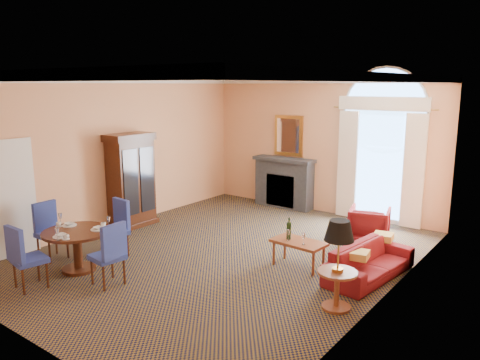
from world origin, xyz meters
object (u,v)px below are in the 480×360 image
Objects in this scene: dining_table at (77,241)px; side_table at (338,253)px; armchair at (369,225)px; coffee_table at (298,242)px; armoire at (131,182)px; sofa at (370,262)px.

side_table is at bearing 18.44° from dining_table.
armchair is 2.03m from coffee_table.
armoire is 2.17× the size of coffee_table.
sofa is 1.80m from armchair.
coffee_table is at bearing 140.17° from side_table.
coffee_table is at bearing 61.30° from armchair.
armchair is 3.10m from side_table.
dining_table reaches higher than coffee_table.
dining_table is 4.79m from sofa.
side_table reaches higher than armchair.
coffee_table is (4.12, 0.09, -0.55)m from armoire.
side_table reaches higher than sofa.
armchair is at bearing 80.36° from coffee_table.
coffee_table is (2.83, 2.35, -0.08)m from dining_table.
coffee_table is (-1.15, -0.31, 0.17)m from sofa.
armchair reaches higher than sofa.
dining_table reaches higher than armchair.
armoire is 5.33m from sofa.
armoire is 1.84× the size of dining_table.
coffee_table is (-0.48, -1.97, 0.08)m from armchair.
coffee_table is at bearing 1.27° from armoire.
armchair is (4.59, 2.06, -0.63)m from armoire.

